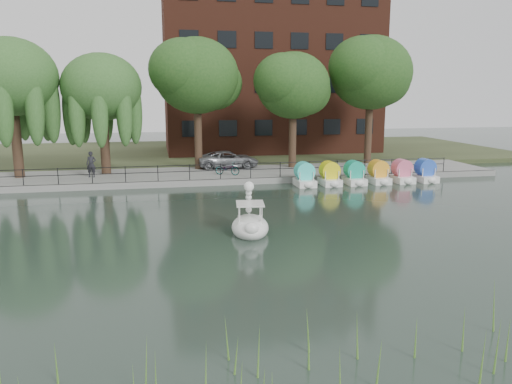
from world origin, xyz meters
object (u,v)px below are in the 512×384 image
object	(u,v)px
bicycle	(227,168)
swan_boat	(250,223)
pedestrian	(91,162)
minivan	(228,158)

from	to	relation	value
bicycle	swan_boat	distance (m)	13.18
pedestrian	bicycle	bearing A→B (deg)	3.08
bicycle	pedestrian	distance (m)	9.01
bicycle	minivan	bearing A→B (deg)	16.81
pedestrian	swan_boat	xyz separation A→B (m)	(8.05, -13.97, -0.93)
bicycle	swan_boat	xyz separation A→B (m)	(-0.90, -13.14, -0.44)
minivan	swan_boat	size ratio (longest dim) A/B	1.92
minivan	bicycle	size ratio (longest dim) A/B	3.00
pedestrian	swan_boat	distance (m)	16.15
bicycle	pedestrian	bearing A→B (deg)	111.22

